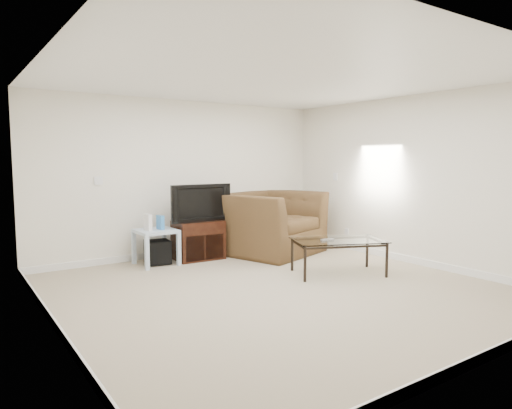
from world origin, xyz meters
TOP-DOWN VIEW (x-y plane):
  - floor at (0.00, 0.00)m, footprint 5.00×5.00m
  - ceiling at (0.00, 0.00)m, footprint 5.00×5.00m
  - wall_back at (0.00, 2.50)m, footprint 5.00×0.02m
  - wall_left at (-2.50, 0.00)m, footprint 0.02×5.00m
  - wall_right at (2.50, 0.00)m, footprint 0.02×5.00m
  - plate_back at (-1.40, 2.49)m, footprint 0.12×0.02m
  - plate_right_switch at (2.49, 1.60)m, footprint 0.02×0.09m
  - plate_right_outlet at (2.49, 1.30)m, footprint 0.02×0.08m
  - tv_stand at (-0.02, 2.05)m, footprint 0.75×0.54m
  - dvd_player at (-0.02, 2.01)m, footprint 0.43×0.31m
  - television at (-0.02, 2.02)m, footprint 0.93×0.19m
  - side_table at (-0.71, 2.05)m, footprint 0.56×0.56m
  - subwoofer at (-0.68, 2.07)m, footprint 0.38×0.38m
  - game_console at (-0.85, 2.02)m, footprint 0.07×0.18m
  - game_case at (-0.65, 2.03)m, footprint 0.07×0.16m
  - recliner at (1.20, 1.78)m, footprint 1.79×1.44m
  - coffee_table at (1.12, 0.12)m, footprint 1.38×1.11m
  - remote at (0.95, 0.16)m, footprint 0.20×0.09m

SIDE VIEW (x-z plane):
  - floor at x=0.00m, z-range 0.00..0.00m
  - subwoofer at x=-0.68m, z-range 0.02..0.36m
  - coffee_table at x=1.12m, z-range 0.00..0.47m
  - side_table at x=-0.71m, z-range 0.00..0.53m
  - plate_right_outlet at x=2.49m, z-range 0.24..0.36m
  - tv_stand at x=-0.02m, z-range 0.00..0.60m
  - remote at x=0.95m, z-range 0.48..0.50m
  - dvd_player at x=-0.02m, z-range 0.47..0.53m
  - game_case at x=-0.65m, z-range 0.53..0.74m
  - game_console at x=-0.85m, z-range 0.53..0.77m
  - recliner at x=1.20m, z-range 0.00..1.36m
  - television at x=-0.02m, z-range 0.60..1.18m
  - wall_back at x=0.00m, z-range 0.00..2.50m
  - wall_left at x=-2.50m, z-range 0.00..2.50m
  - wall_right at x=2.50m, z-range 0.00..2.50m
  - plate_back at x=-1.40m, z-range 1.19..1.31m
  - plate_right_switch at x=2.49m, z-range 1.19..1.31m
  - ceiling at x=0.00m, z-range 2.50..2.50m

